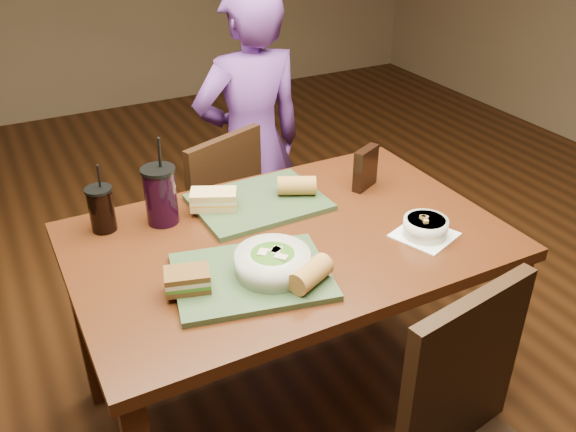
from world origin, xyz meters
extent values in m
plane|color=#381C0B|center=(0.00, 0.00, 0.00)|extent=(6.00, 6.00, 0.00)
cube|color=#431E0D|center=(0.60, -0.38, 0.35)|extent=(0.06, 0.06, 0.71)
cube|color=#431E0D|center=(-0.60, 0.38, 0.35)|extent=(0.06, 0.06, 0.71)
cube|color=#431E0D|center=(0.60, 0.38, 0.35)|extent=(0.06, 0.06, 0.71)
cube|color=#431E0D|center=(0.00, 0.00, 0.73)|extent=(1.30, 0.85, 0.04)
cube|color=black|center=(0.13, -0.65, 0.68)|extent=(0.40, 0.10, 0.47)
cube|color=black|center=(0.03, 0.75, 0.40)|extent=(0.48, 0.48, 0.04)
cube|color=black|center=(0.03, 0.59, 0.63)|extent=(0.36, 0.17, 0.44)
cube|color=black|center=(-0.13, 0.60, 0.19)|extent=(0.04, 0.04, 0.38)
cube|color=black|center=(0.19, 0.60, 0.19)|extent=(0.04, 0.04, 0.38)
cube|color=black|center=(-0.13, 0.91, 0.19)|extent=(0.04, 0.04, 0.38)
cube|color=black|center=(0.19, 0.91, 0.19)|extent=(0.04, 0.04, 0.38)
imported|color=#5D2F82|center=(0.25, 0.81, 0.69)|extent=(0.50, 0.33, 1.37)
cube|color=#2F4428|center=(-0.19, -0.15, 0.76)|extent=(0.48, 0.40, 0.02)
cube|color=#2F4428|center=(0.00, 0.22, 0.76)|extent=(0.43, 0.33, 0.02)
cylinder|color=silver|center=(-0.14, -0.17, 0.80)|extent=(0.21, 0.21, 0.06)
ellipsoid|color=#427219|center=(-0.14, -0.17, 0.81)|extent=(0.17, 0.17, 0.05)
cube|color=beige|center=(-0.12, -0.17, 0.83)|extent=(0.04, 0.04, 0.01)
cube|color=beige|center=(-0.13, -0.21, 0.83)|extent=(0.04, 0.04, 0.01)
cube|color=beige|center=(-0.13, -0.17, 0.83)|extent=(0.04, 0.03, 0.01)
cube|color=beige|center=(-0.16, -0.16, 0.83)|extent=(0.04, 0.04, 0.01)
cube|color=white|center=(0.37, -0.19, 0.75)|extent=(0.21, 0.21, 0.00)
cylinder|color=silver|center=(0.37, -0.19, 0.78)|extent=(0.14, 0.14, 0.05)
cylinder|color=black|center=(0.37, -0.19, 0.80)|extent=(0.12, 0.12, 0.01)
cube|color=#B28947|center=(0.36, -0.21, 0.81)|extent=(0.02, 0.02, 0.01)
cube|color=#B28947|center=(0.37, -0.19, 0.81)|extent=(0.02, 0.02, 0.01)
cube|color=#B28947|center=(0.36, -0.18, 0.81)|extent=(0.02, 0.02, 0.01)
cube|color=#B28947|center=(0.36, -0.19, 0.81)|extent=(0.01, 0.01, 0.01)
cube|color=#B28947|center=(0.37, -0.19, 0.81)|extent=(0.02, 0.02, 0.01)
cube|color=#593819|center=(-0.37, -0.14, 0.78)|extent=(0.13, 0.11, 0.02)
cube|color=#3F721E|center=(-0.37, -0.14, 0.79)|extent=(0.13, 0.11, 0.01)
cube|color=beige|center=(-0.37, -0.14, 0.80)|extent=(0.13, 0.11, 0.01)
cube|color=#593819|center=(-0.37, -0.14, 0.82)|extent=(0.13, 0.11, 0.02)
cube|color=tan|center=(-0.15, 0.24, 0.78)|extent=(0.17, 0.14, 0.02)
cube|color=orange|center=(-0.15, 0.24, 0.79)|extent=(0.17, 0.14, 0.01)
cube|color=beige|center=(-0.15, 0.24, 0.80)|extent=(0.17, 0.14, 0.01)
cube|color=tan|center=(-0.15, 0.24, 0.82)|extent=(0.17, 0.14, 0.02)
cylinder|color=#AD7533|center=(-0.07, -0.27, 0.80)|extent=(0.14, 0.11, 0.06)
cylinder|color=#AD7533|center=(0.14, 0.20, 0.80)|extent=(0.14, 0.11, 0.06)
cylinder|color=black|center=(-0.49, 0.30, 0.82)|extent=(0.08, 0.08, 0.14)
cylinder|color=black|center=(-0.49, 0.30, 0.89)|extent=(0.08, 0.08, 0.01)
cylinder|color=black|center=(-0.48, 0.30, 0.93)|extent=(0.01, 0.02, 0.09)
cylinder|color=black|center=(-0.31, 0.26, 0.84)|extent=(0.10, 0.10, 0.18)
cylinder|color=black|center=(-0.31, 0.26, 0.93)|extent=(0.11, 0.11, 0.01)
cylinder|color=black|center=(-0.30, 0.26, 0.98)|extent=(0.01, 0.03, 0.11)
cube|color=black|center=(0.39, 0.16, 0.82)|extent=(0.12, 0.08, 0.15)
camera|label=1|loc=(-0.74, -1.41, 1.74)|focal=38.00mm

